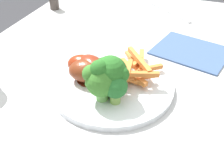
{
  "coord_description": "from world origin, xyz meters",
  "views": [
    {
      "loc": [
        0.46,
        0.17,
        1.09
      ],
      "look_at": [
        0.04,
        0.02,
        0.78
      ],
      "focal_mm": 44.26,
      "sensor_mm": 36.0,
      "label": 1
    }
  ],
  "objects_px": {
    "broccoli_floret_middle": "(115,87)",
    "broccoli_floret_front": "(110,72)",
    "carrot_fries_pile": "(133,69)",
    "pepper_shaker": "(54,1)",
    "fork": "(169,12)",
    "chicken_drumstick_near": "(86,66)",
    "chicken_drumstick_far": "(93,69)",
    "chicken_drumstick_extra": "(91,71)",
    "dinner_plate": "(112,85)",
    "broccoli_floret_back": "(102,80)",
    "dining_table": "(111,115)"
  },
  "relations": [
    {
      "from": "chicken_drumstick_near",
      "to": "chicken_drumstick_far",
      "type": "bearing_deg",
      "value": 64.52
    },
    {
      "from": "broccoli_floret_middle",
      "to": "fork",
      "type": "relative_size",
      "value": 0.31
    },
    {
      "from": "broccoli_floret_front",
      "to": "broccoli_floret_middle",
      "type": "bearing_deg",
      "value": 46.71
    },
    {
      "from": "broccoli_floret_middle",
      "to": "broccoli_floret_front",
      "type": "bearing_deg",
      "value": -133.29
    },
    {
      "from": "broccoli_floret_front",
      "to": "carrot_fries_pile",
      "type": "xyz_separation_m",
      "value": [
        -0.07,
        0.02,
        -0.04
      ]
    },
    {
      "from": "dinner_plate",
      "to": "pepper_shaker",
      "type": "distance_m",
      "value": 0.47
    },
    {
      "from": "broccoli_floret_front",
      "to": "chicken_drumstick_extra",
      "type": "xyz_separation_m",
      "value": [
        -0.03,
        -0.05,
        -0.03
      ]
    },
    {
      "from": "chicken_drumstick_near",
      "to": "chicken_drumstick_extra",
      "type": "relative_size",
      "value": 0.83
    },
    {
      "from": "dinner_plate",
      "to": "carrot_fries_pile",
      "type": "xyz_separation_m",
      "value": [
        -0.04,
        0.03,
        0.02
      ]
    },
    {
      "from": "dinner_plate",
      "to": "fork",
      "type": "xyz_separation_m",
      "value": [
        -0.43,
        0.04,
        -0.0
      ]
    },
    {
      "from": "broccoli_floret_front",
      "to": "pepper_shaker",
      "type": "height_order",
      "value": "broccoli_floret_front"
    },
    {
      "from": "broccoli_floret_middle",
      "to": "carrot_fries_pile",
      "type": "relative_size",
      "value": 0.41
    },
    {
      "from": "chicken_drumstick_extra",
      "to": "dining_table",
      "type": "bearing_deg",
      "value": 153.56
    },
    {
      "from": "dinner_plate",
      "to": "chicken_drumstick_near",
      "type": "distance_m",
      "value": 0.07
    },
    {
      "from": "carrot_fries_pile",
      "to": "pepper_shaker",
      "type": "bearing_deg",
      "value": -130.66
    },
    {
      "from": "chicken_drumstick_far",
      "to": "dinner_plate",
      "type": "bearing_deg",
      "value": 88.48
    },
    {
      "from": "chicken_drumstick_far",
      "to": "carrot_fries_pile",
      "type": "bearing_deg",
      "value": 115.19
    },
    {
      "from": "carrot_fries_pile",
      "to": "dinner_plate",
      "type": "bearing_deg",
      "value": -42.25
    },
    {
      "from": "broccoli_floret_middle",
      "to": "fork",
      "type": "distance_m",
      "value": 0.49
    },
    {
      "from": "dinner_plate",
      "to": "broccoli_floret_middle",
      "type": "xyz_separation_m",
      "value": [
        0.05,
        0.03,
        0.04
      ]
    },
    {
      "from": "dining_table",
      "to": "dinner_plate",
      "type": "height_order",
      "value": "dinner_plate"
    },
    {
      "from": "chicken_drumstick_far",
      "to": "fork",
      "type": "relative_size",
      "value": 0.66
    },
    {
      "from": "broccoli_floret_middle",
      "to": "carrot_fries_pile",
      "type": "xyz_separation_m",
      "value": [
        -0.09,
        0.01,
        -0.02
      ]
    },
    {
      "from": "dining_table",
      "to": "broccoli_floret_front",
      "type": "xyz_separation_m",
      "value": [
        0.08,
        0.03,
        0.18
      ]
    },
    {
      "from": "broccoli_floret_back",
      "to": "chicken_drumstick_extra",
      "type": "distance_m",
      "value": 0.07
    },
    {
      "from": "carrot_fries_pile",
      "to": "broccoli_floret_back",
      "type": "bearing_deg",
      "value": -19.69
    },
    {
      "from": "chicken_drumstick_extra",
      "to": "pepper_shaker",
      "type": "height_order",
      "value": "chicken_drumstick_extra"
    },
    {
      "from": "dining_table",
      "to": "carrot_fries_pile",
      "type": "height_order",
      "value": "carrot_fries_pile"
    },
    {
      "from": "chicken_drumstick_near",
      "to": "fork",
      "type": "xyz_separation_m",
      "value": [
        -0.42,
        0.1,
        -0.03
      ]
    },
    {
      "from": "broccoli_floret_front",
      "to": "chicken_drumstick_extra",
      "type": "bearing_deg",
      "value": -123.26
    },
    {
      "from": "broccoli_floret_front",
      "to": "carrot_fries_pile",
      "type": "height_order",
      "value": "broccoli_floret_front"
    },
    {
      "from": "broccoli_floret_front",
      "to": "chicken_drumstick_near",
      "type": "xyz_separation_m",
      "value": [
        -0.05,
        -0.07,
        -0.03
      ]
    },
    {
      "from": "broccoli_floret_front",
      "to": "chicken_drumstick_near",
      "type": "bearing_deg",
      "value": -125.16
    },
    {
      "from": "chicken_drumstick_far",
      "to": "pepper_shaker",
      "type": "xyz_separation_m",
      "value": [
        -0.34,
        -0.28,
        -0.01
      ]
    },
    {
      "from": "broccoli_floret_middle",
      "to": "chicken_drumstick_near",
      "type": "height_order",
      "value": "broccoli_floret_middle"
    },
    {
      "from": "dinner_plate",
      "to": "broccoli_floret_front",
      "type": "bearing_deg",
      "value": 14.29
    },
    {
      "from": "broccoli_floret_back",
      "to": "pepper_shaker",
      "type": "bearing_deg",
      "value": -140.6
    },
    {
      "from": "dining_table",
      "to": "broccoli_floret_middle",
      "type": "xyz_separation_m",
      "value": [
        0.1,
        0.04,
        0.17
      ]
    },
    {
      "from": "broccoli_floret_front",
      "to": "broccoli_floret_back",
      "type": "xyz_separation_m",
      "value": [
        0.01,
        -0.01,
        -0.01
      ]
    },
    {
      "from": "fork",
      "to": "chicken_drumstick_near",
      "type": "bearing_deg",
      "value": -64.06
    },
    {
      "from": "pepper_shaker",
      "to": "broccoli_floret_middle",
      "type": "bearing_deg",
      "value": 41.41
    },
    {
      "from": "dining_table",
      "to": "broccoli_floret_back",
      "type": "relative_size",
      "value": 15.13
    },
    {
      "from": "chicken_drumstick_far",
      "to": "chicken_drumstick_extra",
      "type": "height_order",
      "value": "chicken_drumstick_far"
    },
    {
      "from": "broccoli_floret_front",
      "to": "fork",
      "type": "relative_size",
      "value": 0.44
    },
    {
      "from": "dinner_plate",
      "to": "chicken_drumstick_far",
      "type": "distance_m",
      "value": 0.05
    },
    {
      "from": "dining_table",
      "to": "fork",
      "type": "height_order",
      "value": "fork"
    },
    {
      "from": "broccoli_floret_front",
      "to": "chicken_drumstick_far",
      "type": "xyz_separation_m",
      "value": [
        -0.04,
        -0.05,
        -0.03
      ]
    },
    {
      "from": "dinner_plate",
      "to": "pepper_shaker",
      "type": "bearing_deg",
      "value": -136.54
    },
    {
      "from": "chicken_drumstick_near",
      "to": "fork",
      "type": "relative_size",
      "value": 0.6
    },
    {
      "from": "carrot_fries_pile",
      "to": "pepper_shaker",
      "type": "relative_size",
      "value": 2.84
    }
  ]
}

